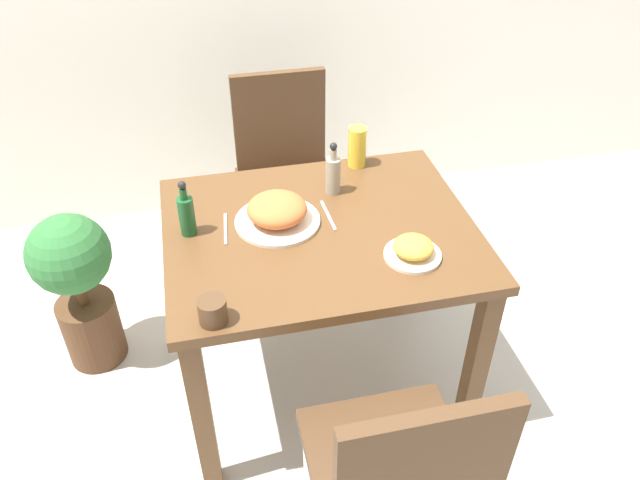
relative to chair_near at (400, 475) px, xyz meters
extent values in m
plane|color=#B7B2A8|center=(-0.04, 0.75, -0.50)|extent=(16.00, 16.00, 0.00)
cube|color=brown|center=(-0.04, 0.75, 0.21)|extent=(0.98, 0.80, 0.04)
cube|color=brown|center=(-0.48, 0.40, -0.15)|extent=(0.06, 0.06, 0.69)
cube|color=brown|center=(0.41, 0.40, -0.15)|extent=(0.06, 0.06, 0.69)
cube|color=brown|center=(-0.48, 1.10, -0.15)|extent=(0.06, 0.06, 0.69)
cube|color=brown|center=(0.41, 1.10, -0.15)|extent=(0.06, 0.06, 0.69)
cube|color=#4C331E|center=(0.00, 0.08, -0.07)|extent=(0.42, 0.42, 0.04)
cube|color=#4C331E|center=(0.00, -0.11, 0.17)|extent=(0.40, 0.04, 0.44)
cylinder|color=white|center=(0.18, 0.26, -0.29)|extent=(0.03, 0.03, 0.40)
cylinder|color=white|center=(-0.18, 0.26, -0.29)|extent=(0.03, 0.03, 0.40)
cube|color=#4C331E|center=(-0.02, 1.43, -0.07)|extent=(0.42, 0.42, 0.04)
cube|color=#4C331E|center=(-0.02, 1.62, 0.17)|extent=(0.40, 0.04, 0.44)
cylinder|color=white|center=(-0.20, 1.25, -0.29)|extent=(0.03, 0.03, 0.40)
cylinder|color=white|center=(0.16, 1.25, -0.29)|extent=(0.03, 0.03, 0.40)
cylinder|color=white|center=(-0.20, 1.61, -0.29)|extent=(0.03, 0.03, 0.40)
cylinder|color=white|center=(0.16, 1.61, -0.29)|extent=(0.03, 0.03, 0.40)
cylinder|color=beige|center=(-0.16, 0.81, 0.23)|extent=(0.27, 0.27, 0.01)
ellipsoid|color=#CC6633|center=(-0.16, 0.81, 0.28)|extent=(0.19, 0.19, 0.08)
cylinder|color=beige|center=(0.20, 0.55, 0.23)|extent=(0.17, 0.17, 0.01)
ellipsoid|color=gold|center=(0.20, 0.55, 0.26)|extent=(0.12, 0.12, 0.05)
cylinder|color=#4C331E|center=(-0.40, 0.41, 0.26)|extent=(0.08, 0.08, 0.07)
cylinder|color=gold|center=(0.18, 1.10, 0.30)|extent=(0.07, 0.07, 0.15)
cylinder|color=gray|center=(0.05, 0.94, 0.29)|extent=(0.05, 0.05, 0.13)
cylinder|color=gray|center=(0.05, 0.94, 0.37)|extent=(0.02, 0.02, 0.04)
sphere|color=black|center=(0.05, 0.94, 0.40)|extent=(0.03, 0.03, 0.03)
cylinder|color=#194C23|center=(-0.44, 0.81, 0.29)|extent=(0.05, 0.05, 0.13)
cylinder|color=#194C23|center=(-0.44, 0.81, 0.37)|extent=(0.02, 0.02, 0.04)
sphere|color=black|center=(-0.44, 0.81, 0.40)|extent=(0.03, 0.03, 0.03)
cube|color=silver|center=(-0.33, 0.81, 0.23)|extent=(0.02, 0.16, 0.00)
cube|color=silver|center=(0.01, 0.81, 0.23)|extent=(0.02, 0.17, 0.00)
cylinder|color=#51331E|center=(-0.88, 1.06, -0.35)|extent=(0.22, 0.22, 0.28)
cylinder|color=brown|center=(-0.88, 1.06, -0.17)|extent=(0.04, 0.04, 0.09)
sphere|color=#2D6B33|center=(-0.88, 1.06, 0.02)|extent=(0.29, 0.29, 0.29)
camera|label=1|loc=(-0.39, -0.80, 1.41)|focal=35.00mm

